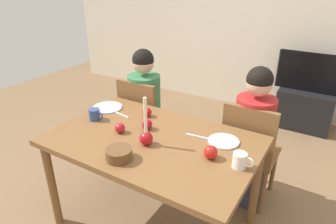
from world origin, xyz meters
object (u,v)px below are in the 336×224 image
Objects in this scene: tv at (312,73)px; bowl_walnuts at (119,154)px; dining_table at (153,149)px; candle_centerpiece at (146,135)px; plate_left at (108,107)px; person_right_child at (251,140)px; chair_left at (143,118)px; plate_right at (224,141)px; apple_by_left_plate at (211,152)px; mug_right at (240,160)px; person_left_child at (145,112)px; apple_near_candle at (120,128)px; apple_by_right_mug at (147,124)px; chair_right at (249,148)px; mug_left at (95,114)px; apple_far_edge at (147,112)px; tv_stand at (304,109)px.

tv reaches higher than bowl_walnuts.
candle_centerpiece reaches higher than dining_table.
candle_centerpiece reaches higher than bowl_walnuts.
bowl_walnuts is (-0.04, -0.22, -0.03)m from candle_centerpiece.
person_right_child is at bearing 20.72° from plate_left.
bowl_walnuts is at bearing -61.73° from chair_left.
plate_right is 2.43× the size of apple_by_left_plate.
dining_table is 1.19× the size of person_right_child.
person_right_child is 13.80× the size of apple_by_left_plate.
plate_right is (-0.08, -0.43, 0.19)m from person_right_child.
mug_right is at bearing 24.56° from bowl_walnuts.
mug_right is at bearing -0.83° from dining_table.
person_left_child is at bearing 150.32° from mug_right.
mug_right is 0.79× the size of bowl_walnuts.
plate_left is at bearing 153.50° from candle_centerpiece.
person_left_child is 16.20× the size of apple_near_candle.
apple_by_right_mug is (-0.11, 0.09, 0.12)m from dining_table.
plate_right is 0.69m from bowl_walnuts.
apple_by_right_mug is (-0.62, -0.51, 0.28)m from chair_right.
person_right_child is 0.85m from apple_by_right_mug.
apple_near_candle reaches higher than plate_right.
dining_table is at bearing -20.18° from plate_left.
apple_far_edge is at bearing 39.30° from mug_left.
dining_table is 0.81m from chair_right.
apple_by_left_plate is at bearing -179.13° from mug_right.
chair_right is 0.77× the size of person_right_child.
person_left_child is 1.00× the size of person_right_child.
apple_far_edge is at bearing 157.31° from apple_by_left_plate.
apple_by_left_plate is 1.11× the size of apple_by_right_mug.
person_right_child reaches higher than candle_centerpiece.
tv_stand is at bearing 65.46° from apple_far_edge.
tv is at bearing 54.06° from chair_left.
plate_right is (0.43, 0.21, 0.09)m from dining_table.
mug_right reaches higher than tv_stand.
apple_near_candle is (0.28, -0.65, 0.27)m from chair_left.
apple_near_candle is (-0.25, 0.03, -0.03)m from candle_centerpiece.
chair_right reaches higher than tv_stand.
apple_by_right_mug is (-0.72, 0.10, -0.01)m from mug_right.
bowl_walnuts is 0.55m from apple_by_left_plate.
apple_by_right_mug is (-0.62, -0.55, 0.22)m from person_right_child.
tv is (0.20, 1.69, 0.20)m from chair_right.
mug_right is 0.86m from apple_near_candle.
person_left_child reaches higher than apple_by_right_mug.
apple_by_right_mug is (-0.81, -2.21, 0.08)m from tv.
person_left_child is at bearing 126.42° from candle_centerpiece.
apple_by_left_plate is (-0.27, -2.31, 0.08)m from tv.
plate_left is 0.77m from bowl_walnuts.
plate_left is 3.34× the size of apple_near_candle.
person_right_child is 16.24× the size of apple_far_edge.
dining_table is 0.63m from mug_right.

